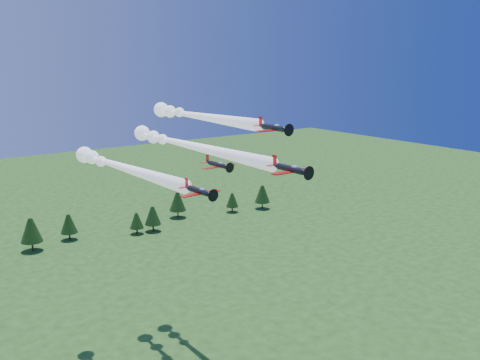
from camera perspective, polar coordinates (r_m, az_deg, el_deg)
plane_lead at (r=113.57m, az=-5.64°, el=3.77°), size 8.20×58.98×3.70m
plane_left at (r=111.69m, az=-12.75°, el=1.46°), size 8.90×49.87×3.70m
plane_right at (r=122.58m, az=-4.64°, el=6.85°), size 8.20×49.47×3.70m
plane_slot at (r=100.09m, az=-2.35°, el=1.64°), size 6.92×7.52×2.43m
treeline at (r=199.27m, az=-18.44°, el=-4.73°), size 173.42×17.28×11.54m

